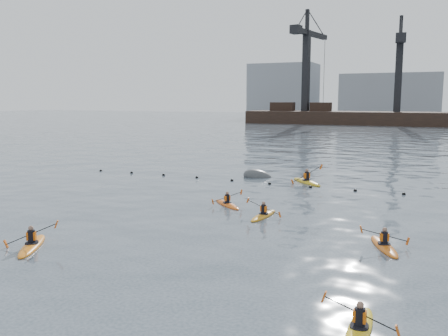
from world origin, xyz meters
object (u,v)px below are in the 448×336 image
at_px(kayaker_0, 32,245).
at_px(mooring_buoy, 258,177).
at_px(kayaker_1, 359,329).
at_px(kayaker_4, 384,245).
at_px(kayaker_2, 227,204).
at_px(kayaker_5, 307,181).
at_px(kayaker_3, 263,215).

xyz_separation_m(kayaker_0, mooring_buoy, (2.40, 20.47, -0.10)).
relative_size(kayaker_1, kayaker_4, 0.98).
relative_size(kayaker_0, kayaker_1, 1.04).
bearing_deg(kayaker_2, kayaker_5, 26.74).
bearing_deg(mooring_buoy, kayaker_4, -53.56).
relative_size(kayaker_0, kayaker_5, 0.98).
relative_size(kayaker_3, kayaker_5, 0.91).
relative_size(kayaker_2, kayaker_4, 0.84).
bearing_deg(kayaker_5, kayaker_0, -152.31).
height_order(kayaker_2, mooring_buoy, kayaker_2).
xyz_separation_m(kayaker_1, kayaker_2, (-9.13, 12.28, -0.00)).
bearing_deg(kayaker_5, kayaker_2, -148.03).
bearing_deg(kayaker_0, mooring_buoy, 52.75).
relative_size(kayaker_1, mooring_buoy, 1.28).
bearing_deg(kayaker_3, kayaker_0, -123.85).
distance_m(kayaker_0, kayaker_3, 11.17).
bearing_deg(kayaker_3, kayaker_1, -54.19).
distance_m(kayaker_4, kayaker_5, 15.22).
bearing_deg(kayaker_0, kayaker_1, -38.66).
bearing_deg(kayaker_4, mooring_buoy, -76.79).
xyz_separation_m(kayaker_3, mooring_buoy, (-4.59, 11.76, -0.09)).
distance_m(kayaker_2, mooring_buoy, 10.26).
distance_m(kayaker_0, kayaker_4, 14.44).
distance_m(kayaker_0, mooring_buoy, 20.61).
height_order(kayaker_2, kayaker_3, kayaker_3).
relative_size(kayaker_0, kayaker_3, 1.07).
bearing_deg(kayaker_0, kayaker_3, 20.69).
bearing_deg(kayaker_0, kayaker_2, 37.33).
relative_size(kayaker_3, kayaker_4, 0.96).
bearing_deg(kayaker_0, kayaker_4, -6.77).
bearing_deg(kayaker_4, kayaker_1, 67.75).
relative_size(kayaker_0, mooring_buoy, 1.33).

